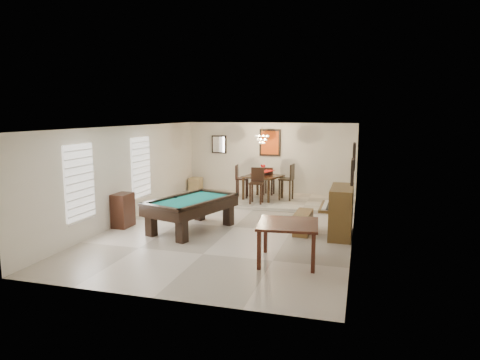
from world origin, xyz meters
The scene contains 26 objects.
ground_plane centered at (0.00, 0.00, -0.01)m, with size 6.00×9.00×0.02m, color beige.
wall_back centered at (0.00, 4.50, 1.30)m, with size 6.00×0.04×2.60m, color silver.
wall_front centered at (0.00, -4.50, 1.30)m, with size 6.00×0.04×2.60m, color silver.
wall_left centered at (-3.00, 0.00, 1.30)m, with size 0.04×9.00×2.60m, color silver.
wall_right centered at (3.00, 0.00, 1.30)m, with size 0.04×9.00×2.60m, color silver.
ceiling centered at (0.00, 0.00, 2.60)m, with size 6.00×9.00×0.04m, color white.
dining_step centered at (0.00, 3.25, 0.06)m, with size 6.00×2.50×0.12m, color beige.
window_left_front centered at (-2.97, -2.20, 1.40)m, with size 0.06×1.00×1.70m, color white.
window_left_rear centered at (-2.97, 0.60, 1.40)m, with size 0.06×1.00×1.70m, color white.
pool_table centered at (-0.94, -0.58, 0.39)m, with size 1.27×2.35×0.78m, color black, non-canonical shape.
square_table centered at (1.80, -2.23, 0.40)m, with size 1.16×1.16×0.80m, color #34150D, non-canonical shape.
upright_piano centered at (2.58, -0.02, 0.60)m, with size 0.80×1.43×1.19m, color brown, non-canonical shape.
piano_bench centered at (1.81, -0.04, 0.26)m, with size 0.37×0.95×0.53m, color brown.
apothecary_chest centered at (-2.78, -0.76, 0.44)m, with size 0.39×0.59×0.88m, color black.
dining_table centered at (0.03, 3.26, 0.57)m, with size 1.08×1.08×0.89m, color black, non-canonical shape.
flower_vase centered at (0.03, 3.26, 1.15)m, with size 0.16×0.16×0.27m, color #9E0F0D, non-canonical shape.
dining_chair_south centered at (0.00, 2.48, 0.68)m, with size 0.41×0.41×1.12m, color black, non-canonical shape.
dining_chair_north centered at (0.07, 4.03, 0.60)m, with size 0.36×0.36×0.97m, color black, non-canonical shape.
dining_chair_west centered at (-0.69, 3.29, 0.67)m, with size 0.41×0.41×1.10m, color black, non-canonical shape.
dining_chair_east centered at (0.80, 3.31, 0.71)m, with size 0.44×0.44×1.18m, color black, non-canonical shape.
corner_bench centered at (-2.71, 4.14, 0.35)m, with size 0.41×0.51×0.46m, color tan.
chandelier centered at (0.00, 3.20, 2.20)m, with size 0.44×0.44×0.60m, color #FFE5B2, non-canonical shape.
back_painting centered at (0.00, 4.46, 1.90)m, with size 0.75×0.06×0.95m, color #D84C14.
back_mirror centered at (-1.90, 4.46, 1.80)m, with size 0.55×0.06×0.65m, color white.
right_picture_upper centered at (2.96, 0.30, 1.90)m, with size 0.06×0.55×0.65m, color slate.
right_picture_lower centered at (2.96, -1.00, 1.70)m, with size 0.06×0.45×0.55m, color gray.
Camera 1 is at (3.13, -10.35, 2.95)m, focal length 32.00 mm.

